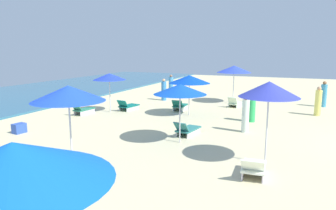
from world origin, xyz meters
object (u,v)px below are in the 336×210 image
Objects in this scene: lounge_chair_4_0 at (236,103)px; lounge_chair_5_0 at (254,168)px; beachgoer_7 at (246,115)px; umbrella_2 at (13,162)px; umbrella_4 at (234,69)px; umbrella_7 at (109,77)px; lounge_chair_1_0 at (187,129)px; beachgoer_1 at (171,86)px; lounge_chair_6_0 at (16,154)px; beachgoer_3 at (318,102)px; beachgoer_4 at (324,95)px; umbrella_1 at (180,89)px; umbrella_3 at (189,79)px; umbrella_0 at (68,93)px; umbrella_5 at (269,89)px; lounge_chair_7_1 at (83,110)px; beachgoer_5 at (164,90)px; lounge_chair_7_0 at (128,106)px; beachgoer_2 at (251,108)px; cooler_box_0 at (19,128)px; lounge_chair_3_0 at (180,106)px.

lounge_chair_4_0 is 11.36m from lounge_chair_5_0.
lounge_chair_5_0 is at bearing -145.99° from beachgoer_7.
umbrella_2 is 1.80× the size of lounge_chair_4_0.
umbrella_4 is 1.53× the size of beachgoer_7.
umbrella_7 is (12.76, 7.20, -0.27)m from umbrella_2.
lounge_chair_4_0 is at bearing -85.91° from lounge_chair_1_0.
umbrella_2 is 1.90× the size of lounge_chair_5_0.
lounge_chair_6_0 is at bearing 5.39° from beachgoer_1.
beachgoer_4 is at bearing -10.46° from beachgoer_3.
umbrella_1 is at bearing -70.37° from beachgoer_4.
lounge_chair_4_0 is (3.70, -1.91, -1.80)m from umbrella_3.
umbrella_0 is at bearing 81.19° from lounge_chair_1_0.
lounge_chair_7_1 is (3.96, 10.39, -2.16)m from umbrella_5.
beachgoer_5 is (6.36, -2.22, 0.45)m from lounge_chair_7_1.
lounge_chair_6_0 is at bearing 162.67° from umbrella_3.
lounge_chair_7_1 is 9.16m from beachgoer_7.
beachgoer_7 is at bearing 171.79° from lounge_chair_7_0.
beachgoer_7 is (-7.57, -2.07, -1.54)m from umbrella_4.
umbrella_3 is 3.69m from beachgoer_2.
cooler_box_0 is (-5.57, 1.09, -1.88)m from umbrella_7.
lounge_chair_5_0 is at bearing 92.74° from cooler_box_0.
beachgoer_3 is (-3.70, -10.43, -0.02)m from beachgoer_1.
umbrella_4 is at bearing 37.21° from beachgoer_7.
umbrella_3 is at bearing 110.50° from beachgoer_3.
umbrella_2 is 11.43m from beachgoer_7.
beachgoer_3 is at bearing -13.75° from umbrella_2.
lounge_chair_7_1 is (11.56, 8.25, -2.09)m from umbrella_2.
lounge_chair_5_0 is at bearing 171.13° from umbrella_5.
umbrella_5 is at bearing 156.56° from lounge_chair_1_0.
umbrella_7 is at bearing 101.59° from beachgoer_7.
umbrella_4 is 1.73× the size of lounge_chair_7_0.
umbrella_2 is 17.54m from lounge_chair_4_0.
lounge_chair_5_0 is at bearing -148.17° from umbrella_3.
lounge_chair_7_0 is (0.87, -0.69, -1.83)m from umbrella_7.
umbrella_3 is at bearing -169.82° from lounge_chair_7_0.
beachgoer_4 is at bearing -1.44° from beachgoer_7.
umbrella_3 is 1.61× the size of lounge_chair_7_1.
umbrella_0 is 5.73m from lounge_chair_5_0.
lounge_chair_3_0 is 0.56× the size of umbrella_4.
umbrella_4 is at bearing -128.52° from lounge_chair_7_1.
umbrella_5 is at bearing 165.72° from beachgoer_3.
lounge_chair_4_0 is 1.05× the size of lounge_chair_5_0.
umbrella_1 is at bearing -39.40° from lounge_chair_5_0.
umbrella_5 reaches higher than umbrella_7.
lounge_chair_3_0 is 0.97× the size of lounge_chair_7_0.
umbrella_5 reaches higher than lounge_chair_6_0.
umbrella_7 reaches higher than beachgoer_2.
umbrella_4 is 1.77× the size of lounge_chair_4_0.
umbrella_7 is 8.19m from beachgoer_2.
umbrella_4 reaches higher than lounge_chair_3_0.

